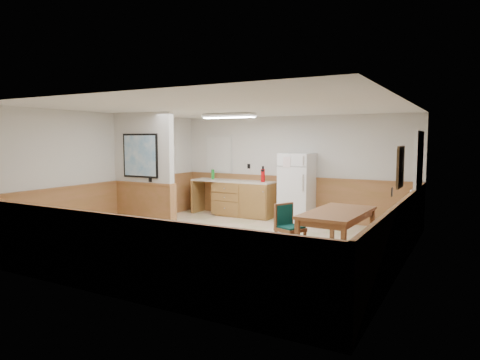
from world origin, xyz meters
The scene contains 20 objects.
ground centered at (0.00, 0.00, 0.00)m, with size 6.00×6.00×0.00m, color beige.
ceiling centered at (0.00, 0.00, 2.50)m, with size 6.00×6.00×0.02m, color white.
back_wall centered at (0.00, 3.00, 1.25)m, with size 6.00×0.02×2.50m, color silver.
right_wall centered at (3.00, 0.00, 1.25)m, with size 0.02×6.00×2.50m, color silver.
left_wall centered at (-3.00, 0.00, 1.25)m, with size 0.02×6.00×2.50m, color silver.
wainscot_back centered at (0.00, 2.98, 0.50)m, with size 6.00×0.04×1.00m, color #A66842.
wainscot_right centered at (2.98, 0.00, 0.50)m, with size 0.04×6.00×1.00m, color #A66842.
wainscot_left centered at (-2.98, 0.00, 0.50)m, with size 0.04×6.00×1.00m, color #A66842.
partition_wall centered at (-2.25, 0.19, 1.23)m, with size 1.50×0.20×2.50m.
kitchen_counter centered at (-1.21, 2.68, 0.46)m, with size 2.20×0.61×1.00m.
exterior_door centered at (2.96, 1.90, 1.05)m, with size 0.07×1.02×2.15m.
kitchen_window centered at (-2.10, 2.98, 1.55)m, with size 0.80×0.04×1.00m.
wall_painting centered at (2.97, -0.30, 1.55)m, with size 0.04×0.50×0.60m.
fluorescent_fixture centered at (-0.80, 1.30, 2.45)m, with size 1.20×0.30×0.09m.
refrigerator centered at (0.26, 2.63, 0.81)m, with size 0.72×0.72×1.62m.
dining_table centered at (1.92, 0.24, 0.66)m, with size 0.94×1.76×0.75m.
dining_bench centered at (2.79, 0.21, 0.35)m, with size 0.49×1.72×0.45m.
dining_chair centered at (1.13, -0.02, 0.50)m, with size 0.66×0.57×0.85m.
fire_extinguisher centered at (-0.64, 2.67, 1.07)m, with size 0.13×0.13×0.39m.
soap_bottle centered at (-2.13, 2.73, 1.03)m, with size 0.08×0.08×0.25m, color green.
Camera 1 is at (3.90, -6.71, 1.95)m, focal length 32.00 mm.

